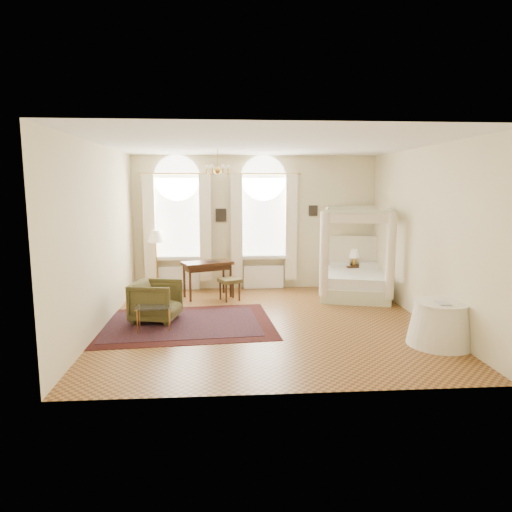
{
  "coord_description": "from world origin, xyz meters",
  "views": [
    {
      "loc": [
        -0.8,
        -8.31,
        2.57
      ],
      "look_at": [
        -0.17,
        0.4,
        1.22
      ],
      "focal_mm": 32.0,
      "sensor_mm": 36.0,
      "label": 1
    }
  ],
  "objects_px": {
    "writing_desk": "(207,267)",
    "stool": "(230,282)",
    "floor_lamp": "(156,239)",
    "side_table": "(440,324)",
    "canopy_bed": "(355,276)",
    "nightstand": "(353,277)",
    "armchair": "(156,301)",
    "coffee_table": "(154,308)"
  },
  "relations": [
    {
      "from": "coffee_table",
      "to": "floor_lamp",
      "type": "relative_size",
      "value": 0.44
    },
    {
      "from": "floor_lamp",
      "to": "side_table",
      "type": "height_order",
      "value": "floor_lamp"
    },
    {
      "from": "floor_lamp",
      "to": "coffee_table",
      "type": "bearing_deg",
      "value": -83.16
    },
    {
      "from": "coffee_table",
      "to": "side_table",
      "type": "distance_m",
      "value": 4.89
    },
    {
      "from": "coffee_table",
      "to": "side_table",
      "type": "xyz_separation_m",
      "value": [
        4.76,
        -1.15,
        -0.04
      ]
    },
    {
      "from": "stool",
      "to": "coffee_table",
      "type": "height_order",
      "value": "stool"
    },
    {
      "from": "nightstand",
      "to": "writing_desk",
      "type": "height_order",
      "value": "writing_desk"
    },
    {
      "from": "armchair",
      "to": "coffee_table",
      "type": "height_order",
      "value": "armchair"
    },
    {
      "from": "stool",
      "to": "floor_lamp",
      "type": "distance_m",
      "value": 2.17
    },
    {
      "from": "stool",
      "to": "side_table",
      "type": "relative_size",
      "value": 0.55
    },
    {
      "from": "floor_lamp",
      "to": "armchair",
      "type": "bearing_deg",
      "value": -82.46
    },
    {
      "from": "armchair",
      "to": "side_table",
      "type": "height_order",
      "value": "armchair"
    },
    {
      "from": "nightstand",
      "to": "floor_lamp",
      "type": "bearing_deg",
      "value": -180.0
    },
    {
      "from": "coffee_table",
      "to": "nightstand",
      "type": "bearing_deg",
      "value": 33.39
    },
    {
      "from": "canopy_bed",
      "to": "stool",
      "type": "xyz_separation_m",
      "value": [
        -2.94,
        -0.2,
        -0.05
      ]
    },
    {
      "from": "canopy_bed",
      "to": "side_table",
      "type": "height_order",
      "value": "canopy_bed"
    },
    {
      "from": "nightstand",
      "to": "armchair",
      "type": "distance_m",
      "value": 5.14
    },
    {
      "from": "side_table",
      "to": "nightstand",
      "type": "bearing_deg",
      "value": 93.71
    },
    {
      "from": "armchair",
      "to": "writing_desk",
      "type": "bearing_deg",
      "value": -14.82
    },
    {
      "from": "coffee_table",
      "to": "stool",
      "type": "bearing_deg",
      "value": 55.46
    },
    {
      "from": "canopy_bed",
      "to": "floor_lamp",
      "type": "relative_size",
      "value": 1.47
    },
    {
      "from": "canopy_bed",
      "to": "armchair",
      "type": "bearing_deg",
      "value": -158.78
    },
    {
      "from": "canopy_bed",
      "to": "stool",
      "type": "height_order",
      "value": "canopy_bed"
    },
    {
      "from": "side_table",
      "to": "floor_lamp",
      "type": "bearing_deg",
      "value": 141.22
    },
    {
      "from": "coffee_table",
      "to": "writing_desk",
      "type": "bearing_deg",
      "value": 69.4
    },
    {
      "from": "canopy_bed",
      "to": "armchair",
      "type": "xyz_separation_m",
      "value": [
        -4.37,
        -1.7,
        -0.08
      ]
    },
    {
      "from": "canopy_bed",
      "to": "side_table",
      "type": "xyz_separation_m",
      "value": [
        0.43,
        -3.37,
        -0.12
      ]
    },
    {
      "from": "floor_lamp",
      "to": "nightstand",
      "type": "bearing_deg",
      "value": 0.0
    },
    {
      "from": "stool",
      "to": "side_table",
      "type": "distance_m",
      "value": 4.63
    },
    {
      "from": "stool",
      "to": "floor_lamp",
      "type": "bearing_deg",
      "value": 151.86
    },
    {
      "from": "stool",
      "to": "coffee_table",
      "type": "bearing_deg",
      "value": -124.54
    },
    {
      "from": "writing_desk",
      "to": "stool",
      "type": "height_order",
      "value": "writing_desk"
    },
    {
      "from": "stool",
      "to": "side_table",
      "type": "height_order",
      "value": "side_table"
    },
    {
      "from": "nightstand",
      "to": "writing_desk",
      "type": "bearing_deg",
      "value": -170.46
    },
    {
      "from": "writing_desk",
      "to": "armchair",
      "type": "height_order",
      "value": "writing_desk"
    },
    {
      "from": "coffee_table",
      "to": "floor_lamp",
      "type": "height_order",
      "value": "floor_lamp"
    },
    {
      "from": "floor_lamp",
      "to": "side_table",
      "type": "distance_m",
      "value": 6.63
    },
    {
      "from": "nightstand",
      "to": "writing_desk",
      "type": "xyz_separation_m",
      "value": [
        -3.61,
        -0.61,
        0.41
      ]
    },
    {
      "from": "canopy_bed",
      "to": "coffee_table",
      "type": "relative_size",
      "value": 3.32
    },
    {
      "from": "writing_desk",
      "to": "floor_lamp",
      "type": "relative_size",
      "value": 0.83
    },
    {
      "from": "writing_desk",
      "to": "floor_lamp",
      "type": "distance_m",
      "value": 1.5
    },
    {
      "from": "coffee_table",
      "to": "side_table",
      "type": "height_order",
      "value": "side_table"
    }
  ]
}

